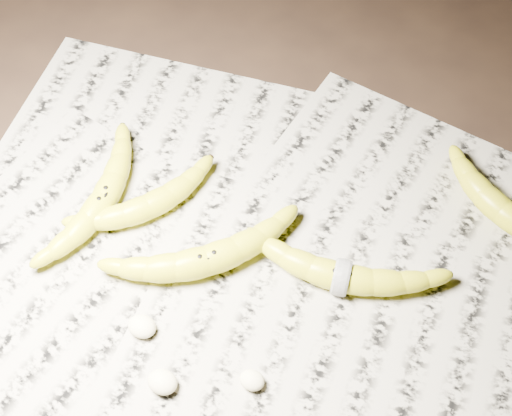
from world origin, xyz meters
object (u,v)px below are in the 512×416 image
at_px(banana_left_b, 148,205).
at_px(banana_upper_a, 503,210).
at_px(banana_center, 207,259).
at_px(banana_taped, 342,276).
at_px(banana_left_a, 103,198).

bearing_deg(banana_left_b, banana_upper_a, -29.96).
height_order(banana_center, banana_taped, banana_center).
relative_size(banana_left_b, banana_taped, 0.81).
bearing_deg(banana_taped, banana_center, -173.27).
distance_m(banana_left_a, banana_left_b, 0.06).
bearing_deg(banana_left_b, banana_left_a, 141.82).
height_order(banana_left_b, banana_center, banana_center).
bearing_deg(banana_upper_a, banana_taped, -107.44).
height_order(banana_left_a, banana_taped, same).
relative_size(banana_left_a, banana_center, 0.94).
height_order(banana_left_a, banana_center, banana_center).
bearing_deg(banana_taped, banana_left_a, 174.04).
bearing_deg(banana_center, banana_left_b, 116.07).
height_order(banana_taped, banana_upper_a, same).
bearing_deg(banana_upper_a, banana_left_b, -132.42).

